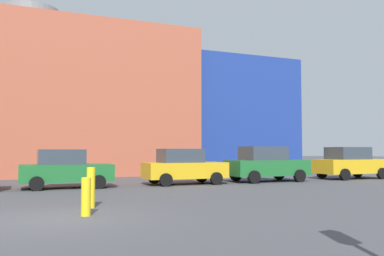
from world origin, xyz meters
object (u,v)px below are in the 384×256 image
(parked_car_5, at_px, (350,163))
(parked_car_3, at_px, (184,167))
(parked_car_4, at_px, (266,164))
(parked_car_2, at_px, (65,169))
(bollard_yellow_1, at_px, (86,197))
(bollard_yellow_0, at_px, (91,188))

(parked_car_5, bearing_deg, parked_car_3, -180.00)
(parked_car_3, xyz_separation_m, parked_car_5, (10.50, 0.00, 0.06))
(parked_car_4, bearing_deg, parked_car_3, 180.00)
(parked_car_2, relative_size, bollard_yellow_1, 4.07)
(parked_car_2, relative_size, parked_car_4, 0.91)
(parked_car_2, xyz_separation_m, bollard_yellow_0, (0.05, -6.78, -0.26))
(parked_car_5, bearing_deg, parked_car_2, -180.00)
(parked_car_3, relative_size, bollard_yellow_1, 4.16)
(parked_car_3, bearing_deg, parked_car_4, 0.00)
(parked_car_2, height_order, parked_car_5, parked_car_5)
(bollard_yellow_0, xyz_separation_m, bollard_yellow_1, (-0.35, -1.47, -0.10))
(parked_car_2, distance_m, parked_car_3, 5.57)
(parked_car_3, xyz_separation_m, bollard_yellow_0, (-5.52, -6.78, -0.28))
(parked_car_4, xyz_separation_m, bollard_yellow_1, (-10.58, -8.25, -0.45))
(bollard_yellow_1, bearing_deg, parked_car_2, 87.97)
(parked_car_3, distance_m, parked_car_5, 10.50)
(parked_car_3, bearing_deg, parked_car_2, 180.00)
(parked_car_3, height_order, bollard_yellow_0, parked_car_3)
(parked_car_4, height_order, parked_car_5, parked_car_4)
(parked_car_4, xyz_separation_m, bollard_yellow_0, (-10.23, -6.78, -0.35))
(bollard_yellow_0, relative_size, bollard_yellow_1, 1.21)
(parked_car_3, distance_m, bollard_yellow_1, 10.13)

